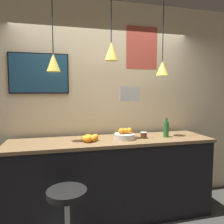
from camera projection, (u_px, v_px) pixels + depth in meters
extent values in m
cube|color=beige|center=(105.00, 104.00, 3.16)|extent=(8.00, 0.06, 2.90)
cube|color=black|center=(112.00, 180.00, 2.83)|extent=(2.55, 0.62, 0.99)
cube|color=brown|center=(112.00, 141.00, 2.78)|extent=(2.59, 0.66, 0.04)
cylinder|color=black|center=(67.00, 193.00, 2.05)|extent=(0.38, 0.38, 0.06)
cylinder|color=beige|center=(125.00, 136.00, 2.78)|extent=(0.27, 0.27, 0.07)
sphere|color=orange|center=(121.00, 131.00, 2.74)|extent=(0.07, 0.07, 0.07)
sphere|color=orange|center=(129.00, 131.00, 2.78)|extent=(0.08, 0.08, 0.08)
sphere|color=orange|center=(126.00, 131.00, 2.78)|extent=(0.07, 0.07, 0.07)
sphere|color=orange|center=(124.00, 131.00, 2.78)|extent=(0.07, 0.07, 0.07)
sphere|color=orange|center=(88.00, 139.00, 2.65)|extent=(0.07, 0.07, 0.07)
sphere|color=orange|center=(85.00, 139.00, 2.62)|extent=(0.07, 0.07, 0.07)
sphere|color=orange|center=(95.00, 137.00, 2.71)|extent=(0.08, 0.08, 0.08)
sphere|color=orange|center=(89.00, 138.00, 2.67)|extent=(0.08, 0.08, 0.08)
sphere|color=orange|center=(87.00, 137.00, 2.71)|extent=(0.08, 0.08, 0.08)
sphere|color=orange|center=(87.00, 139.00, 2.65)|extent=(0.07, 0.07, 0.07)
sphere|color=orange|center=(93.00, 139.00, 2.63)|extent=(0.07, 0.07, 0.07)
sphere|color=orange|center=(85.00, 139.00, 2.65)|extent=(0.07, 0.07, 0.07)
sphere|color=orange|center=(88.00, 139.00, 2.59)|extent=(0.08, 0.08, 0.08)
sphere|color=orange|center=(87.00, 138.00, 2.69)|extent=(0.07, 0.07, 0.07)
sphere|color=orange|center=(93.00, 138.00, 2.66)|extent=(0.08, 0.08, 0.08)
sphere|color=orange|center=(90.00, 138.00, 2.67)|extent=(0.07, 0.07, 0.07)
cylinder|color=#286B33|center=(166.00, 129.00, 2.92)|extent=(0.07, 0.07, 0.20)
cylinder|color=#286B33|center=(166.00, 120.00, 2.90)|extent=(0.03, 0.03, 0.05)
cylinder|color=#562D19|center=(144.00, 135.00, 2.84)|extent=(0.08, 0.08, 0.07)
cylinder|color=white|center=(144.00, 132.00, 2.84)|extent=(0.08, 0.08, 0.01)
cylinder|color=black|center=(52.00, 21.00, 2.52)|extent=(0.01, 0.01, 0.72)
cone|color=#EAD14C|center=(53.00, 62.00, 2.56)|extent=(0.16, 0.16, 0.21)
sphere|color=#F9EFCC|center=(54.00, 70.00, 2.57)|extent=(0.04, 0.04, 0.04)
cylinder|color=black|center=(111.00, 19.00, 2.68)|extent=(0.01, 0.01, 0.56)
cone|color=#EAD14C|center=(111.00, 51.00, 2.71)|extent=(0.17, 0.17, 0.22)
sphere|color=#F9EFCC|center=(111.00, 59.00, 2.72)|extent=(0.04, 0.04, 0.04)
cylinder|color=black|center=(163.00, 32.00, 2.86)|extent=(0.01, 0.01, 0.76)
cone|color=#EAD14C|center=(162.00, 68.00, 2.90)|extent=(0.17, 0.17, 0.19)
sphere|color=#F9EFCC|center=(162.00, 74.00, 2.91)|extent=(0.04, 0.04, 0.04)
cube|color=black|center=(39.00, 73.00, 2.86)|extent=(0.76, 0.04, 0.53)
cube|color=navy|center=(39.00, 73.00, 2.84)|extent=(0.73, 0.01, 0.50)
cube|color=white|center=(130.00, 94.00, 2.52)|extent=(0.24, 0.01, 0.17)
cube|color=#C64C3D|center=(142.00, 48.00, 3.19)|extent=(0.47, 0.01, 0.61)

